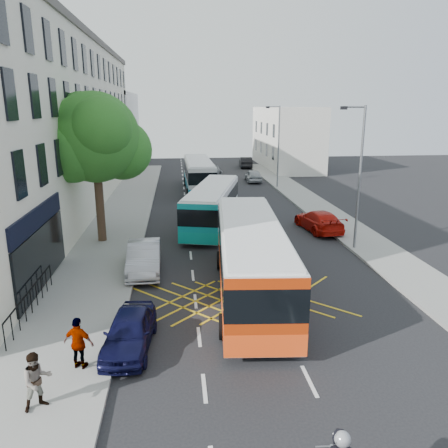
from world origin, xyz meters
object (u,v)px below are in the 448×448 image
object	(u,v)px
bus_mid	(212,206)
pedestrian_far	(79,343)
bus_near	(251,258)
parked_car_silver	(144,257)
distant_car_silver	(253,176)
lamp_near	(358,171)
bus_far	(199,174)
lamp_far	(278,142)
pedestrian_near	(37,381)
red_hatchback	(319,221)
street_tree	(95,138)
distant_car_dark	(246,162)
distant_car_grey	(211,171)
parked_car_blue	(129,331)

from	to	relation	value
bus_mid	pedestrian_far	xyz separation A→B (m)	(-5.50, -16.57, -0.52)
bus_near	parked_car_silver	size ratio (longest dim) A/B	2.56
distant_car_silver	lamp_near	bearing A→B (deg)	96.35
bus_near	pedestrian_far	distance (m)	8.20
distant_car_silver	bus_near	bearing A→B (deg)	82.30
lamp_near	bus_far	world-z (taller)	lamp_near
pedestrian_far	bus_far	bearing A→B (deg)	-80.61
bus_mid	distant_car_silver	size ratio (longest dim) A/B	2.60
lamp_far	bus_near	world-z (taller)	lamp_far
lamp_far	distant_car_silver	world-z (taller)	lamp_far
bus_mid	parked_car_silver	bearing A→B (deg)	-102.73
bus_near	pedestrian_near	bearing A→B (deg)	-129.96
bus_near	red_hatchback	bearing A→B (deg)	61.79
distant_car_silver	pedestrian_near	bearing A→B (deg)	73.94
lamp_far	bus_mid	bearing A→B (deg)	-118.49
lamp_far	pedestrian_far	bearing A→B (deg)	-113.23
bus_mid	parked_car_silver	distance (m)	9.06
street_tree	distant_car_dark	size ratio (longest dim) A/B	2.03
street_tree	lamp_far	bearing A→B (deg)	49.19
lamp_far	bus_far	size ratio (longest dim) A/B	0.73
bus_mid	lamp_near	bearing A→B (deg)	-22.83
red_hatchback	distant_car_grey	world-z (taller)	distant_car_grey
bus_near	pedestrian_far	size ratio (longest dim) A/B	6.89
street_tree	distant_car_silver	distance (m)	25.47
parked_car_silver	pedestrian_far	bearing A→B (deg)	-100.99
parked_car_silver	distant_car_silver	bearing A→B (deg)	67.29
bus_near	pedestrian_near	world-z (taller)	bus_near
lamp_far	distant_car_silver	bearing A→B (deg)	112.03
street_tree	red_hatchback	xyz separation A→B (m)	(14.01, 1.21, -5.60)
parked_car_blue	distant_car_grey	xyz separation A→B (m)	(5.67, 37.20, 0.09)
distant_car_silver	parked_car_silver	bearing A→B (deg)	71.36
bus_mid	parked_car_silver	xyz separation A→B (m)	(-4.10, -8.04, -0.76)
red_hatchback	parked_car_blue	bearing A→B (deg)	43.93
distant_car_dark	bus_mid	bearing A→B (deg)	80.65
pedestrian_near	red_hatchback	bearing A→B (deg)	19.35
bus_mid	pedestrian_near	distance (m)	19.41
bus_far	distant_car_dark	xyz separation A→B (m)	(7.23, 16.35, -0.90)
bus_near	distant_car_grey	xyz separation A→B (m)	(0.81, 33.18, -0.97)
distant_car_grey	pedestrian_far	size ratio (longest dim) A/B	3.13
lamp_far	distant_car_dark	world-z (taller)	lamp_far
parked_car_blue	distant_car_grey	distance (m)	37.63
lamp_near	distant_car_silver	world-z (taller)	lamp_near
parked_car_silver	distant_car_dark	distance (m)	39.68
parked_car_blue	pedestrian_far	world-z (taller)	pedestrian_far
red_hatchback	pedestrian_near	size ratio (longest dim) A/B	2.89
distant_car_grey	distant_car_silver	size ratio (longest dim) A/B	1.32
pedestrian_near	distant_car_dark	bearing A→B (deg)	42.38
distant_car_grey	red_hatchback	bearing A→B (deg)	-78.81
parked_car_silver	lamp_far	bearing A→B (deg)	60.38
parked_car_blue	distant_car_dark	distance (m)	46.73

